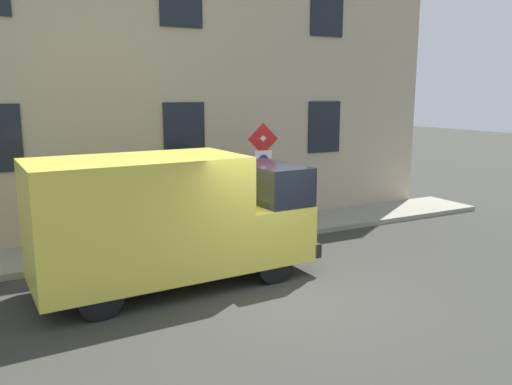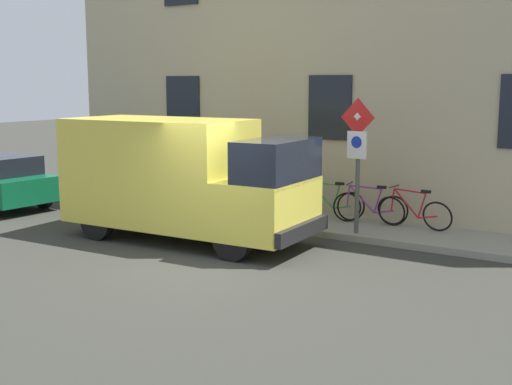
{
  "view_description": "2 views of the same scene",
  "coord_description": "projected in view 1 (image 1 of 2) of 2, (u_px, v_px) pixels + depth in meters",
  "views": [
    {
      "loc": [
        -7.89,
        4.58,
        3.61
      ],
      "look_at": [
        2.09,
        -0.68,
        1.46
      ],
      "focal_mm": 36.24,
      "sensor_mm": 36.0,
      "label": 1
    },
    {
      "loc": [
        -9.39,
        -6.91,
        3.24
      ],
      "look_at": [
        2.33,
        0.51,
        0.94
      ],
      "focal_mm": 46.66,
      "sensor_mm": 36.0,
      "label": 2
    }
  ],
  "objects": [
    {
      "name": "ground_plane",
      "position": [
        276.0,
        291.0,
        9.63
      ],
      "size": [
        80.0,
        80.0,
        0.0
      ],
      "primitive_type": "plane",
      "color": "#32332C"
    },
    {
      "name": "sidewalk_slab",
      "position": [
        199.0,
        238.0,
        12.97
      ],
      "size": [
        1.84,
        17.88,
        0.14
      ],
      "primitive_type": "cube",
      "color": "gray",
      "rests_on": "ground_plane"
    },
    {
      "name": "building_facade",
      "position": [
        178.0,
        73.0,
        13.31
      ],
      "size": [
        0.75,
        15.88,
        8.32
      ],
      "color": "tan",
      "rests_on": "ground_plane"
    },
    {
      "name": "sign_post_stacked",
      "position": [
        263.0,
        164.0,
        12.65
      ],
      "size": [
        0.17,
        0.56,
        2.68
      ],
      "color": "#474C47",
      "rests_on": "sidewalk_slab"
    },
    {
      "name": "delivery_van",
      "position": [
        170.0,
        217.0,
        9.72
      ],
      "size": [
        2.21,
        5.41,
        2.5
      ],
      "rotation": [
        0.0,
        0.0,
        4.75
      ],
      "color": "#DBCC46",
      "rests_on": "ground_plane"
    },
    {
      "name": "bicycle_red",
      "position": [
        271.0,
        208.0,
        14.26
      ],
      "size": [
        0.46,
        1.72,
        0.89
      ],
      "rotation": [
        0.0,
        0.0,
        1.49
      ],
      "color": "black",
      "rests_on": "sidewalk_slab"
    },
    {
      "name": "bicycle_purple",
      "position": [
        239.0,
        212.0,
        13.8
      ],
      "size": [
        0.48,
        1.71,
        0.89
      ],
      "rotation": [
        0.0,
        0.0,
        1.72
      ],
      "color": "black",
      "rests_on": "sidewalk_slab"
    },
    {
      "name": "bicycle_green",
      "position": [
        204.0,
        216.0,
        13.33
      ],
      "size": [
        0.46,
        1.72,
        0.89
      ],
      "rotation": [
        0.0,
        0.0,
        1.68
      ],
      "color": "black",
      "rests_on": "sidewalk_slab"
    },
    {
      "name": "bicycle_blue",
      "position": [
        166.0,
        221.0,
        12.87
      ],
      "size": [
        0.46,
        1.71,
        0.89
      ],
      "rotation": [
        0.0,
        0.0,
        1.45
      ],
      "color": "black",
      "rests_on": "sidewalk_slab"
    },
    {
      "name": "pedestrian",
      "position": [
        142.0,
        202.0,
        12.34
      ],
      "size": [
        0.34,
        0.45,
        1.72
      ],
      "rotation": [
        0.0,
        0.0,
        3.37
      ],
      "color": "#262B47",
      "rests_on": "sidewalk_slab"
    }
  ]
}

